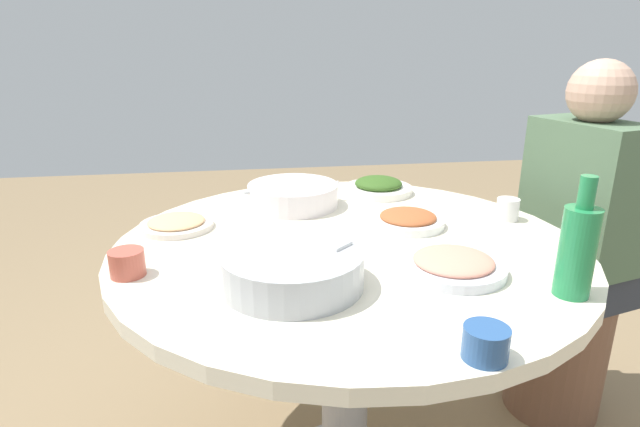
% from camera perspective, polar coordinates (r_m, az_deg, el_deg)
% --- Properties ---
extents(round_dining_table, '(1.19, 1.19, 0.76)m').
position_cam_1_polar(round_dining_table, '(1.39, 2.97, -8.06)').
color(round_dining_table, '#99999E').
rests_on(round_dining_table, ground).
extents(rice_bowl, '(0.30, 0.30, 0.09)m').
position_cam_1_polar(rice_bowl, '(1.09, -3.08, -5.98)').
color(rice_bowl, '#B2B5BA').
rests_on(rice_bowl, round_dining_table).
extents(soup_bowl, '(0.28, 0.30, 0.07)m').
position_cam_1_polar(soup_bowl, '(1.61, -2.99, 1.97)').
color(soup_bowl, white).
rests_on(soup_bowl, round_dining_table).
extents(dish_greens, '(0.23, 0.23, 0.06)m').
position_cam_1_polar(dish_greens, '(1.76, 6.43, 2.95)').
color(dish_greens, white).
rests_on(dish_greens, round_dining_table).
extents(dish_shrimp, '(0.23, 0.23, 0.04)m').
position_cam_1_polar(dish_shrimp, '(1.20, 14.45, -5.41)').
color(dish_shrimp, silver).
rests_on(dish_shrimp, round_dining_table).
extents(dish_stirfry, '(0.20, 0.20, 0.04)m').
position_cam_1_polar(dish_stirfry, '(1.46, 9.64, -0.64)').
color(dish_stirfry, white).
rests_on(dish_stirfry, round_dining_table).
extents(dish_noodles, '(0.20, 0.20, 0.03)m').
position_cam_1_polar(dish_noodles, '(1.48, -15.50, -1.06)').
color(dish_noodles, silver).
rests_on(dish_noodles, round_dining_table).
extents(green_bottle, '(0.07, 0.07, 0.25)m').
position_cam_1_polar(green_bottle, '(1.15, 26.47, -3.49)').
color(green_bottle, '#24864B').
rests_on(green_bottle, round_dining_table).
extents(tea_cup_near, '(0.08, 0.08, 0.06)m').
position_cam_1_polar(tea_cup_near, '(0.90, 17.75, -13.41)').
color(tea_cup_near, '#2A528C').
rests_on(tea_cup_near, round_dining_table).
extents(tea_cup_far, '(0.06, 0.06, 0.06)m').
position_cam_1_polar(tea_cup_far, '(1.58, 19.94, 0.44)').
color(tea_cup_far, white).
rests_on(tea_cup_far, round_dining_table).
extents(tea_cup_side, '(0.08, 0.08, 0.06)m').
position_cam_1_polar(tea_cup_side, '(1.21, -20.45, -5.13)').
color(tea_cup_side, '#BD5443').
rests_on(tea_cup_side, round_dining_table).
extents(stool_for_diner_left, '(0.32, 0.32, 0.44)m').
position_cam_1_polar(stool_for_diner_left, '(2.04, 24.61, -13.67)').
color(stool_for_diner_left, brown).
rests_on(stool_for_diner_left, ground).
extents(diner_left, '(0.39, 0.41, 0.76)m').
position_cam_1_polar(diner_left, '(1.83, 26.84, 0.91)').
color(diner_left, '#2D333D').
rests_on(diner_left, stool_for_diner_left).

